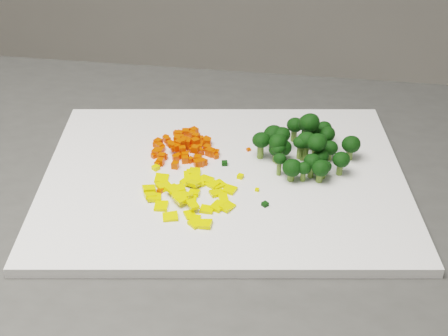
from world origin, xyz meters
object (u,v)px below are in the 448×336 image
(pepper_pile, at_px, (194,192))
(broccoli_pile, at_px, (306,141))
(cutting_board, at_px, (224,178))
(carrot_pile, at_px, (186,142))

(pepper_pile, relative_size, broccoli_pile, 0.97)
(cutting_board, relative_size, pepper_pile, 3.88)
(carrot_pile, bearing_deg, cutting_board, -31.70)
(carrot_pile, height_order, pepper_pile, carrot_pile)
(broccoli_pile, bearing_deg, carrot_pile, -171.33)
(cutting_board, xyz_separation_m, broccoli_pile, (0.09, 0.06, 0.04))
(cutting_board, distance_m, carrot_pile, 0.08)
(broccoli_pile, bearing_deg, pepper_pile, -132.71)
(carrot_pile, bearing_deg, pepper_pile, -65.85)
(cutting_board, relative_size, carrot_pile, 4.50)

